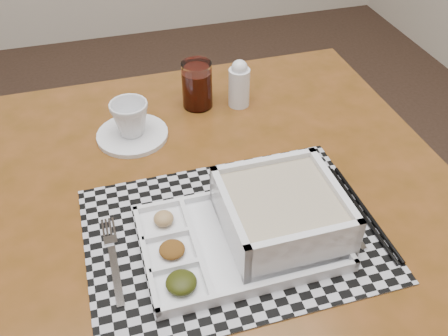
{
  "coord_description": "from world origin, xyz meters",
  "views": [
    {
      "loc": [
        0.69,
        -0.33,
        1.32
      ],
      "look_at": [
        0.87,
        0.29,
        0.77
      ],
      "focal_mm": 40.0,
      "sensor_mm": 36.0,
      "label": 1
    }
  ],
  "objects_px": {
    "serving_tray": "(269,220)",
    "creamer_bottle": "(239,84)",
    "dining_table": "(217,217)",
    "juice_glass": "(197,87)",
    "cup": "(130,118)"
  },
  "relations": [
    {
      "from": "serving_tray",
      "to": "creamer_bottle",
      "type": "xyz_separation_m",
      "value": [
        0.07,
        0.4,
        0.02
      ]
    },
    {
      "from": "creamer_bottle",
      "to": "dining_table",
      "type": "bearing_deg",
      "value": -115.46
    },
    {
      "from": "dining_table",
      "to": "juice_glass",
      "type": "distance_m",
      "value": 0.32
    },
    {
      "from": "cup",
      "to": "creamer_bottle",
      "type": "distance_m",
      "value": 0.26
    },
    {
      "from": "dining_table",
      "to": "juice_glass",
      "type": "relative_size",
      "value": 8.6
    },
    {
      "from": "creamer_bottle",
      "to": "cup",
      "type": "bearing_deg",
      "value": -167.28
    },
    {
      "from": "serving_tray",
      "to": "cup",
      "type": "height_order",
      "value": "serving_tray"
    },
    {
      "from": "serving_tray",
      "to": "juice_glass",
      "type": "xyz_separation_m",
      "value": [
        -0.02,
        0.42,
        0.01
      ]
    },
    {
      "from": "juice_glass",
      "to": "creamer_bottle",
      "type": "height_order",
      "value": "creamer_bottle"
    },
    {
      "from": "cup",
      "to": "creamer_bottle",
      "type": "relative_size",
      "value": 0.71
    },
    {
      "from": "dining_table",
      "to": "creamer_bottle",
      "type": "distance_m",
      "value": 0.32
    },
    {
      "from": "serving_tray",
      "to": "juice_glass",
      "type": "distance_m",
      "value": 0.42
    },
    {
      "from": "serving_tray",
      "to": "creamer_bottle",
      "type": "distance_m",
      "value": 0.41
    },
    {
      "from": "cup",
      "to": "juice_glass",
      "type": "distance_m",
      "value": 0.18
    },
    {
      "from": "juice_glass",
      "to": "creamer_bottle",
      "type": "distance_m",
      "value": 0.09
    }
  ]
}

